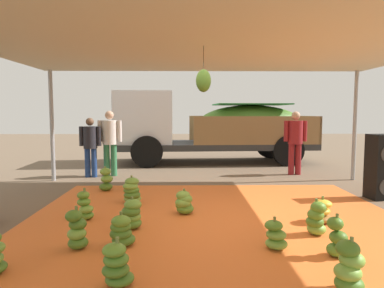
% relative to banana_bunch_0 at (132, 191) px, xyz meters
% --- Properties ---
extents(ground_plane, '(40.00, 40.00, 0.00)m').
position_rel_banana_bunch_0_xyz_m(ground_plane, '(1.48, 1.94, -0.24)').
color(ground_plane, brown).
extents(tarp_orange, '(6.04, 5.28, 0.01)m').
position_rel_banana_bunch_0_xyz_m(tarp_orange, '(1.48, -1.06, -0.23)').
color(tarp_orange, orange).
rests_on(tarp_orange, ground).
extents(tent_canopy, '(8.00, 7.00, 2.82)m').
position_rel_banana_bunch_0_xyz_m(tent_canopy, '(1.48, -1.14, 2.50)').
color(tent_canopy, '#9EA0A5').
rests_on(tent_canopy, ground).
extents(banana_bunch_0, '(0.45, 0.48, 0.53)m').
position_rel_banana_bunch_0_xyz_m(banana_bunch_0, '(0.00, 0.00, 0.00)').
color(banana_bunch_0, '#75A83D').
rests_on(banana_bunch_0, tarp_orange).
extents(banana_bunch_1, '(0.41, 0.42, 0.42)m').
position_rel_banana_bunch_0_xyz_m(banana_bunch_1, '(3.12, -1.22, -0.06)').
color(banana_bunch_1, '#996628').
rests_on(banana_bunch_1, tarp_orange).
extents(banana_bunch_3, '(0.31, 0.32, 0.41)m').
position_rel_banana_bunch_0_xyz_m(banana_bunch_3, '(2.14, -2.24, -0.06)').
color(banana_bunch_3, '#6B9E38').
rests_on(banana_bunch_3, tarp_orange).
extents(banana_bunch_4, '(0.38, 0.37, 0.53)m').
position_rel_banana_bunch_0_xyz_m(banana_bunch_4, '(-0.73, 1.09, 0.00)').
color(banana_bunch_4, '#477523').
rests_on(banana_bunch_4, tarp_orange).
extents(banana_bunch_5, '(0.30, 0.28, 0.51)m').
position_rel_banana_bunch_0_xyz_m(banana_bunch_5, '(-0.58, -1.01, -0.02)').
color(banana_bunch_5, '#60932D').
rests_on(banana_bunch_5, tarp_orange).
extents(banana_bunch_6, '(0.38, 0.36, 0.53)m').
position_rel_banana_bunch_0_xyz_m(banana_bunch_6, '(2.57, -3.29, 0.00)').
color(banana_bunch_6, '#477523').
rests_on(banana_bunch_6, tarp_orange).
extents(banana_bunch_7, '(0.43, 0.41, 0.45)m').
position_rel_banana_bunch_0_xyz_m(banana_bunch_7, '(0.20, -2.12, -0.04)').
color(banana_bunch_7, '#477523').
rests_on(banana_bunch_7, tarp_orange).
extents(banana_bunch_8, '(0.34, 0.33, 0.54)m').
position_rel_banana_bunch_0_xyz_m(banana_bunch_8, '(-0.34, -2.21, 0.01)').
color(banana_bunch_8, '#477523').
rests_on(banana_bunch_8, tarp_orange).
extents(banana_bunch_9, '(0.41, 0.41, 0.43)m').
position_rel_banana_bunch_0_xyz_m(banana_bunch_9, '(0.99, -0.72, -0.04)').
color(banana_bunch_9, '#60932D').
rests_on(banana_bunch_9, tarp_orange).
extents(banana_bunch_10, '(0.32, 0.30, 0.51)m').
position_rel_banana_bunch_0_xyz_m(banana_bunch_10, '(2.83, -1.76, -0.01)').
color(banana_bunch_10, '#75A83D').
rests_on(banana_bunch_10, tarp_orange).
extents(banana_bunch_11, '(0.29, 0.29, 0.52)m').
position_rel_banana_bunch_0_xyz_m(banana_bunch_11, '(2.80, -2.51, -0.01)').
color(banana_bunch_11, '#518428').
rests_on(banana_bunch_11, tarp_orange).
extents(banana_bunch_12, '(0.39, 0.39, 0.47)m').
position_rel_banana_bunch_0_xyz_m(banana_bunch_12, '(0.22, -1.46, -0.02)').
color(banana_bunch_12, '#518428').
rests_on(banana_bunch_12, tarp_orange).
extents(banana_bunch_13, '(0.41, 0.40, 0.49)m').
position_rel_banana_bunch_0_xyz_m(banana_bunch_13, '(0.35, -3.16, -0.02)').
color(banana_bunch_13, '#477523').
rests_on(banana_bunch_13, tarp_orange).
extents(cargo_truck_main, '(6.75, 2.58, 2.40)m').
position_rel_banana_bunch_0_xyz_m(cargo_truck_main, '(1.84, 5.47, 1.01)').
color(cargo_truck_main, '#2D2D2D').
rests_on(cargo_truck_main, ground).
extents(worker_0, '(0.64, 0.39, 1.75)m').
position_rel_banana_bunch_0_xyz_m(worker_0, '(4.03, 3.03, 0.78)').
color(worker_0, maroon).
rests_on(worker_0, ground).
extents(worker_1, '(0.58, 0.35, 1.58)m').
position_rel_banana_bunch_0_xyz_m(worker_1, '(-1.51, 2.73, 0.69)').
color(worker_1, navy).
rests_on(worker_1, ground).
extents(worker_2, '(0.65, 0.39, 1.76)m').
position_rel_banana_bunch_0_xyz_m(worker_2, '(-1.04, 2.93, 0.79)').
color(worker_2, '#337A4C').
rests_on(worker_2, ground).
extents(speaker_stack, '(0.57, 0.48, 1.29)m').
position_rel_banana_bunch_0_xyz_m(speaker_stack, '(4.90, 0.29, 0.41)').
color(speaker_stack, black).
rests_on(speaker_stack, ground).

